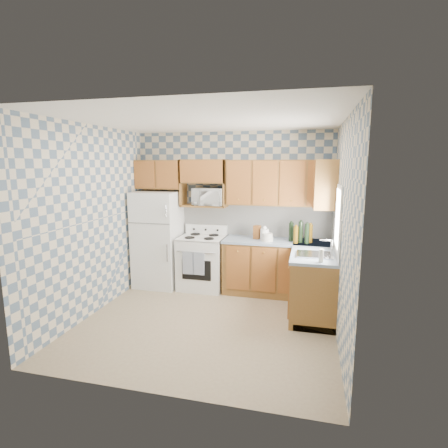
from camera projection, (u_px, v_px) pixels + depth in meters
The scene contains 31 objects.
floor at pixel (208, 322), 4.83m from camera, with size 3.40×3.40×0.00m, color #846F54.
back_wall at pixel (233, 210), 6.14m from camera, with size 3.40×0.02×2.70m, color slate.
right_wall at pixel (342, 232), 4.21m from camera, with size 0.02×3.20×2.70m, color slate.
backsplash_back at pixel (255, 220), 6.06m from camera, with size 2.60×0.01×0.56m, color white.
backsplash_right at pixel (336, 231), 5.00m from camera, with size 0.01×1.60×0.56m, color white.
refrigerator at pixel (158, 239), 6.19m from camera, with size 0.75×0.70×1.68m, color white.
stove_body at pixel (202, 263), 6.09m from camera, with size 0.76×0.65×0.90m, color white.
cooktop at pixel (202, 237), 6.01m from camera, with size 0.76×0.65×0.03m, color silver.
backguard at pixel (206, 229), 6.26m from camera, with size 0.76×0.08×0.17m, color white.
dish_towel_left at pixel (188, 263), 5.78m from camera, with size 0.18×0.03×0.38m, color navy.
dish_towel_right at pixel (199, 264), 5.73m from camera, with size 0.18×0.03×0.38m, color navy.
base_cabinets_back at pixel (277, 268), 5.81m from camera, with size 1.75×0.60×0.88m, color brown.
base_cabinets_right at pixel (313, 281), 5.20m from camera, with size 0.60×1.60×0.88m, color brown.
countertop_back at pixel (278, 241), 5.73m from camera, with size 1.77×0.63×0.04m, color gray.
countertop_right at pixel (314, 251), 5.12m from camera, with size 0.63×1.60×0.04m, color gray.
upper_cabinets_back at pixel (280, 183), 5.70m from camera, with size 1.75×0.33×0.74m, color brown.
upper_cabinets_fridge at pixel (160, 175), 6.17m from camera, with size 0.82×0.33×0.50m, color brown.
upper_cabinets_right at pixel (326, 184), 5.36m from camera, with size 0.33×0.70×0.74m, color brown.
microwave_shelf at pixel (204, 206), 6.07m from camera, with size 0.80×0.33×0.03m, color brown.
microwave at pixel (210, 197), 6.03m from camera, with size 0.54×0.37×0.30m, color white.
sink at pixel (314, 255), 4.78m from camera, with size 0.48×0.40×0.03m, color #B7B7BC.
window at pixel (338, 218), 4.63m from camera, with size 0.02×0.66×0.86m, color silver.
bottle_0 at pixel (301, 232), 5.54m from camera, with size 0.07×0.07×0.33m, color black.
bottle_1 at pixel (307, 234), 5.46m from camera, with size 0.07×0.07×0.31m, color black.
bottle_2 at pixel (310, 233), 5.55m from camera, with size 0.07×0.07×0.29m, color #5F400A.
bottle_3 at pixel (296, 235), 5.48m from camera, with size 0.07×0.07×0.27m, color #5F400A.
bottle_4 at pixel (291, 232), 5.63m from camera, with size 0.07×0.07×0.30m, color black.
knife_block at pixel (257, 232), 5.83m from camera, with size 0.10×0.10×0.22m, color brown.
electric_kettle at pixel (265, 234), 5.74m from camera, with size 0.14×0.14×0.18m, color white.
food_containers at pixel (267, 237), 5.66m from camera, with size 0.19×0.19×0.13m, color beige, non-canonical shape.
soap_bottle at pixel (321, 256), 4.44m from camera, with size 0.06×0.06×0.17m, color beige.
Camera 1 is at (1.29, -4.35, 2.16)m, focal length 28.00 mm.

